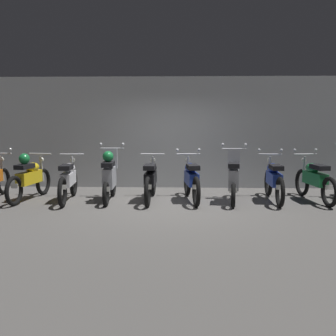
% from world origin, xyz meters
% --- Properties ---
extents(ground_plane, '(80.00, 80.00, 0.00)m').
position_xyz_m(ground_plane, '(0.00, 0.00, 0.00)').
color(ground_plane, '#565451').
extents(back_wall, '(16.31, 0.30, 2.95)m').
position_xyz_m(back_wall, '(0.00, 2.45, 1.47)').
color(back_wall, '#9EA0A3').
rests_on(back_wall, ground).
extents(motorbike_slot_1, '(0.56, 1.94, 1.08)m').
position_xyz_m(motorbike_slot_1, '(-3.23, 0.51, 0.53)').
color(motorbike_slot_1, black).
rests_on(motorbike_slot_1, ground).
extents(motorbike_slot_2, '(0.56, 1.95, 1.03)m').
position_xyz_m(motorbike_slot_2, '(-2.31, 0.42, 0.49)').
color(motorbike_slot_2, black).
rests_on(motorbike_slot_2, ground).
extents(motorbike_slot_3, '(0.59, 1.68, 1.29)m').
position_xyz_m(motorbike_slot_3, '(-1.39, 0.48, 0.57)').
color(motorbike_slot_3, black).
rests_on(motorbike_slot_3, ground).
extents(motorbike_slot_4, '(0.56, 1.95, 1.03)m').
position_xyz_m(motorbike_slot_4, '(-0.46, 0.51, 0.49)').
color(motorbike_slot_4, black).
rests_on(motorbike_slot_4, ground).
extents(motorbike_slot_5, '(0.59, 1.94, 1.15)m').
position_xyz_m(motorbike_slot_5, '(0.46, 0.55, 0.49)').
color(motorbike_slot_5, black).
rests_on(motorbike_slot_5, ground).
extents(motorbike_slot_6, '(0.59, 1.68, 1.29)m').
position_xyz_m(motorbike_slot_6, '(1.39, 0.44, 0.53)').
color(motorbike_slot_6, black).
rests_on(motorbike_slot_6, ground).
extents(motorbike_slot_7, '(0.59, 1.95, 1.15)m').
position_xyz_m(motorbike_slot_7, '(2.31, 0.58, 0.49)').
color(motorbike_slot_7, black).
rests_on(motorbike_slot_7, ground).
extents(motorbike_slot_8, '(0.58, 1.94, 1.15)m').
position_xyz_m(motorbike_slot_8, '(3.23, 0.62, 0.49)').
color(motorbike_slot_8, black).
rests_on(motorbike_slot_8, ground).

